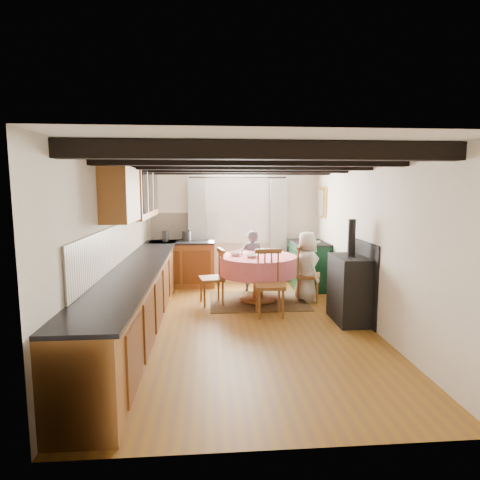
{
  "coord_description": "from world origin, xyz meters",
  "views": [
    {
      "loc": [
        -0.49,
        -5.49,
        1.98
      ],
      "look_at": [
        0.0,
        0.8,
        1.15
      ],
      "focal_mm": 29.47,
      "sensor_mm": 36.0,
      "label": 1
    }
  ],
  "objects": [
    {
      "name": "floor",
      "position": [
        0.0,
        0.0,
        0.0
      ],
      "size": [
        3.6,
        5.5,
        0.0
      ],
      "primitive_type": "cube",
      "color": "brown",
      "rests_on": "ground"
    },
    {
      "name": "ceiling",
      "position": [
        0.0,
        0.0,
        2.4
      ],
      "size": [
        3.6,
        5.5,
        0.0
      ],
      "primitive_type": "cube",
      "color": "white",
      "rests_on": "ground"
    },
    {
      "name": "wall_back",
      "position": [
        0.0,
        2.75,
        1.2
      ],
      "size": [
        3.6,
        0.0,
        2.4
      ],
      "primitive_type": "cube",
      "color": "silver",
      "rests_on": "ground"
    },
    {
      "name": "wall_front",
      "position": [
        0.0,
        -2.75,
        1.2
      ],
      "size": [
        3.6,
        0.0,
        2.4
      ],
      "primitive_type": "cube",
      "color": "silver",
      "rests_on": "ground"
    },
    {
      "name": "wall_left",
      "position": [
        -1.8,
        0.0,
        1.2
      ],
      "size": [
        0.0,
        5.5,
        2.4
      ],
      "primitive_type": "cube",
      "color": "silver",
      "rests_on": "ground"
    },
    {
      "name": "wall_right",
      "position": [
        1.8,
        0.0,
        1.2
      ],
      "size": [
        0.0,
        5.5,
        2.4
      ],
      "primitive_type": "cube",
      "color": "silver",
      "rests_on": "ground"
    },
    {
      "name": "beam_a",
      "position": [
        0.0,
        -2.0,
        2.31
      ],
      "size": [
        3.6,
        0.16,
        0.16
      ],
      "primitive_type": "cube",
      "color": "black",
      "rests_on": "ceiling"
    },
    {
      "name": "beam_b",
      "position": [
        0.0,
        -1.0,
        2.31
      ],
      "size": [
        3.6,
        0.16,
        0.16
      ],
      "primitive_type": "cube",
      "color": "black",
      "rests_on": "ceiling"
    },
    {
      "name": "beam_c",
      "position": [
        0.0,
        0.0,
        2.31
      ],
      "size": [
        3.6,
        0.16,
        0.16
      ],
      "primitive_type": "cube",
      "color": "black",
      "rests_on": "ceiling"
    },
    {
      "name": "beam_d",
      "position": [
        0.0,
        1.0,
        2.31
      ],
      "size": [
        3.6,
        0.16,
        0.16
      ],
      "primitive_type": "cube",
      "color": "black",
      "rests_on": "ceiling"
    },
    {
      "name": "beam_e",
      "position": [
        0.0,
        2.0,
        2.31
      ],
      "size": [
        3.6,
        0.16,
        0.16
      ],
      "primitive_type": "cube",
      "color": "black",
      "rests_on": "ceiling"
    },
    {
      "name": "splash_left",
      "position": [
        -1.78,
        0.3,
        1.2
      ],
      "size": [
        0.02,
        4.5,
        0.55
      ],
      "primitive_type": "cube",
      "color": "beige",
      "rests_on": "wall_left"
    },
    {
      "name": "splash_back",
      "position": [
        -1.0,
        2.73,
        1.2
      ],
      "size": [
        1.4,
        0.02,
        0.55
      ],
      "primitive_type": "cube",
      "color": "beige",
      "rests_on": "wall_back"
    },
    {
      "name": "base_cabinet_left",
      "position": [
        -1.5,
        0.0,
        0.44
      ],
      "size": [
        0.6,
        5.3,
        0.88
      ],
      "primitive_type": "cube",
      "color": "brown",
      "rests_on": "floor"
    },
    {
      "name": "base_cabinet_back",
      "position": [
        -1.05,
        2.45,
        0.44
      ],
      "size": [
        1.3,
        0.6,
        0.88
      ],
      "primitive_type": "cube",
      "color": "brown",
      "rests_on": "floor"
    },
    {
      "name": "worktop_left",
      "position": [
        -1.48,
        0.0,
        0.9
      ],
      "size": [
        0.64,
        5.3,
        0.04
      ],
      "primitive_type": "cube",
      "color": "black",
      "rests_on": "base_cabinet_left"
    },
    {
      "name": "worktop_back",
      "position": [
        -1.05,
        2.43,
        0.9
      ],
      "size": [
        1.3,
        0.64,
        0.04
      ],
      "primitive_type": "cube",
      "color": "black",
      "rests_on": "base_cabinet_back"
    },
    {
      "name": "wall_cabinet_glass",
      "position": [
        -1.63,
        1.2,
        1.95
      ],
      "size": [
        0.34,
        1.8,
        0.9
      ],
      "primitive_type": "cube",
      "color": "brown",
      "rests_on": "wall_left"
    },
    {
      "name": "wall_cabinet_solid",
      "position": [
        -1.63,
        -0.3,
        1.9
      ],
      "size": [
        0.34,
        0.9,
        0.7
      ],
      "primitive_type": "cube",
      "color": "brown",
      "rests_on": "wall_left"
    },
    {
      "name": "window_frame",
      "position": [
        0.1,
        2.73,
        1.6
      ],
      "size": [
        1.34,
        0.03,
        1.54
      ],
      "primitive_type": "cube",
      "color": "white",
      "rests_on": "wall_back"
    },
    {
      "name": "window_pane",
      "position": [
        0.1,
        2.74,
        1.6
      ],
      "size": [
        1.2,
        0.01,
        1.4
      ],
      "primitive_type": "cube",
      "color": "white",
      "rests_on": "wall_back"
    },
    {
      "name": "curtain_left",
      "position": [
        -0.75,
        2.65,
        1.1
      ],
      "size": [
        0.35,
        0.1,
        2.1
      ],
      "primitive_type": "cube",
      "color": "silver",
      "rests_on": "wall_back"
    },
    {
      "name": "curtain_right",
      "position": [
        0.95,
        2.65,
        1.1
      ],
      "size": [
        0.35,
        0.1,
        2.1
      ],
      "primitive_type": "cube",
      "color": "silver",
      "rests_on": "wall_back"
    },
    {
      "name": "curtain_rod",
      "position": [
        0.1,
        2.65,
        2.2
      ],
      "size": [
        2.0,
        0.03,
        0.03
      ],
      "primitive_type": "cylinder",
      "rotation": [
        0.0,
        1.57,
        0.0
      ],
      "color": "black",
      "rests_on": "wall_back"
    },
    {
      "name": "wall_picture",
      "position": [
        1.77,
        2.3,
        1.7
      ],
      "size": [
        0.04,
        0.5,
        0.6
      ],
      "primitive_type": "cube",
      "color": "gold",
      "rests_on": "wall_right"
    },
    {
      "name": "wall_plate",
      "position": [
        1.05,
        2.72,
        1.7
      ],
      "size": [
        0.3,
        0.02,
        0.3
      ],
      "primitive_type": "cylinder",
      "rotation": [
        1.57,
        0.0,
        0.0
      ],
      "color": "silver",
      "rests_on": "wall_back"
    },
    {
      "name": "rug",
      "position": [
        0.35,
        1.22,
        0.01
      ],
      "size": [
        1.68,
        1.31,
        0.01
      ],
      "primitive_type": "cube",
      "color": "black",
      "rests_on": "floor"
    },
    {
      "name": "dining_table",
      "position": [
        0.35,
        1.22,
        0.41
      ],
      "size": [
        1.34,
        1.34,
        0.81
      ],
      "primitive_type": null,
      "color": "#E36E7B",
      "rests_on": "floor"
    },
    {
      "name": "chair_near",
      "position": [
        0.43,
        0.41,
        0.52
      ],
      "size": [
        0.45,
        0.47,
        1.04
      ],
      "primitive_type": null,
      "rotation": [
        0.0,
        0.0,
        -0.0
      ],
      "color": "brown",
      "rests_on": "floor"
    },
    {
      "name": "chair_left",
      "position": [
        -0.46,
        1.12,
        0.48
      ],
      "size": [
        0.5,
        0.49,
        0.96
      ],
      "primitive_type": null,
      "rotation": [
        0.0,
        0.0,
        -1.38
      ],
      "color": "brown",
      "rests_on": "floor"
    },
    {
      "name": "chair_right",
      "position": [
        1.24,
        1.19,
        0.49
      ],
      "size": [
        0.54,
        0.53,
        0.98
      ],
      "primitive_type": null,
      "rotation": [
        0.0,
        0.0,
        1.29
      ],
      "color": "brown",
      "rests_on": "floor"
    },
    {
      "name": "aga_range",
      "position": [
        1.47,
        2.09,
        0.47
      ],
      "size": [
        0.67,
        1.03,
        0.95
      ],
      "primitive_type": null,
      "color": "black",
      "rests_on": "floor"
    },
    {
      "name": "cast_iron_stove",
      "position": [
        1.58,
        0.07,
        0.77
      ],
      "size": [
        0.46,
        0.77,
        1.54
      ],
      "primitive_type": null,
      "color": "black",
      "rests_on": "floor"
    },
    {
      "name": "child_far",
      "position": [
        0.32,
        1.91,
        0.59
      ],
      "size": [
        0.45,
        0.31,
        1.18
      ],
      "primitive_type": "imported",
      "rotation": [
        0.0,
        0.0,
        3.08
      ],
      "color": "#3D3C45",
      "rests_on": "floor"
    },
    {
      "name": "child_right",
      "position": [
        1.21,
        1.2,
        0.62
      ],
      "size": [
        0.51,
        0.67,
        1.23
      ],
      "primitive_type": "imported",
      "rotation": [
        0.0,
        0.0,
        1.78
      ],
      "color": "beige",
      "rests_on": "floor"
    },
    {
      "name": "bowl_a",
      "position": [
        0.22,
        1.08,
        0.84
      ],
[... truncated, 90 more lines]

